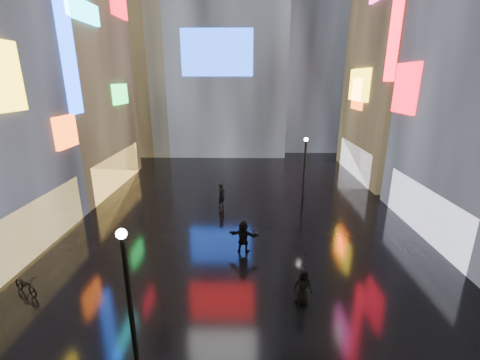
{
  "coord_description": "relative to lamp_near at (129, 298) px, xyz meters",
  "views": [
    {
      "loc": [
        0.23,
        -1.17,
        9.13
      ],
      "look_at": [
        0.0,
        12.0,
        5.0
      ],
      "focal_mm": 24.0,
      "sensor_mm": 36.0,
      "label": 1
    }
  ],
  "objects": [
    {
      "name": "lamp_far",
      "position": [
        7.76,
        14.85,
        0.0
      ],
      "size": [
        0.3,
        0.3,
        5.2
      ],
      "color": "black",
      "rests_on": "ground"
    },
    {
      "name": "ground",
      "position": [
        3.2,
        13.21,
        -2.94
      ],
      "size": [
        140.0,
        140.0,
        0.0
      ],
      "primitive_type": "plane",
      "color": "black",
      "rests_on": "ground"
    },
    {
      "name": "bicycle",
      "position": [
        -6.32,
        4.04,
        -2.51
      ],
      "size": [
        1.72,
        1.28,
        0.86
      ],
      "primitive_type": "imported",
      "rotation": [
        0.0,
        0.0,
        1.08
      ],
      "color": "black",
      "rests_on": "ground"
    },
    {
      "name": "pedestrian_6",
      "position": [
        1.66,
        14.38,
        -2.04
      ],
      "size": [
        0.73,
        0.79,
        1.81
      ],
      "primitive_type": "imported",
      "rotation": [
        0.0,
        0.0,
        0.96
      ],
      "color": "black",
      "rests_on": "ground"
    },
    {
      "name": "tower_flank_left",
      "position": [
        -10.8,
        35.21,
        10.06
      ],
      "size": [
        10.0,
        10.0,
        26.0
      ],
      "primitive_type": "cube",
      "color": "black",
      "rests_on": "ground"
    },
    {
      "name": "pedestrian_4",
      "position": [
        5.87,
        3.63,
        -2.13
      ],
      "size": [
        0.84,
        0.59,
        1.62
      ],
      "primitive_type": "imported",
      "rotation": [
        0.0,
        0.0,
        0.1
      ],
      "color": "black",
      "rests_on": "ground"
    },
    {
      "name": "building_left_far",
      "position": [
        -12.78,
        19.21,
        8.04
      ],
      "size": [
        10.28,
        12.0,
        22.0
      ],
      "color": "black",
      "rests_on": "ground"
    },
    {
      "name": "building_right_far",
      "position": [
        19.17,
        23.21,
        11.03
      ],
      "size": [
        10.28,
        12.0,
        28.0
      ],
      "color": "black",
      "rests_on": "ground"
    },
    {
      "name": "tower_flank_right",
      "position": [
        12.2,
        39.21,
        14.06
      ],
      "size": [
        12.0,
        12.0,
        34.0
      ],
      "primitive_type": "cube",
      "color": "black",
      "rests_on": "ground"
    },
    {
      "name": "pedestrian_5",
      "position": [
        3.33,
        7.86,
        -2.03
      ],
      "size": [
        1.78,
        0.9,
        1.84
      ],
      "primitive_type": "imported",
      "rotation": [
        0.0,
        0.0,
        2.92
      ],
      "color": "black",
      "rests_on": "ground"
    },
    {
      "name": "umbrella_2",
      "position": [
        5.87,
        3.63,
        -0.91
      ],
      "size": [
        1.27,
        1.27,
        0.82
      ],
      "primitive_type": "imported",
      "rotation": [
        0.0,
        0.0,
        3.85
      ],
      "color": "black",
      "rests_on": "pedestrian_4"
    },
    {
      "name": "lamp_near",
      "position": [
        0.0,
        0.0,
        0.0
      ],
      "size": [
        0.3,
        0.3,
        5.2
      ],
      "color": "black",
      "rests_on": "ground"
    }
  ]
}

